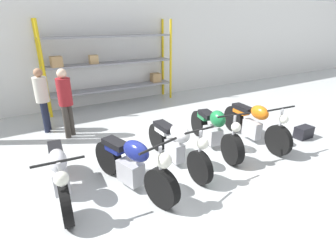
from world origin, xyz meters
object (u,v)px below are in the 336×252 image
person_browsing (65,98)px  toolbox (304,132)px  person_near_rack (42,95)px  motorcycle_silver (60,172)px  motorcycle_white (176,143)px  shelving_rack (112,64)px  motorcycle_green (214,130)px  motorcycle_orange (254,123)px  motorcycle_blue (133,165)px

person_browsing → toolbox: bearing=-166.4°
person_near_rack → toolbox: size_ratio=3.62×
motorcycle_silver → motorcycle_white: (2.09, -0.11, 0.03)m
toolbox → motorcycle_white: bearing=171.3°
shelving_rack → motorcycle_green: bearing=-80.7°
motorcycle_orange → person_browsing: bearing=-119.4°
shelving_rack → motorcycle_silver: 5.12m
motorcycle_silver → motorcycle_white: bearing=91.9°
motorcycle_blue → toolbox: 4.36m
shelving_rack → person_near_rack: shelving_rack is taller
motorcycle_white → person_browsing: (-1.47, 2.48, 0.51)m
motorcycle_blue → person_browsing: person_browsing is taller
motorcycle_green → person_browsing: (-2.58, 2.28, 0.54)m
motorcycle_green → motorcycle_orange: (0.99, -0.22, 0.04)m
motorcycle_white → motorcycle_green: 1.12m
motorcycle_white → motorcycle_blue: bearing=-74.0°
motorcycle_orange → person_browsing: 4.39m
motorcycle_blue → person_browsing: bearing=173.8°
shelving_rack → person_near_rack: (-2.29, -1.35, -0.41)m
shelving_rack → motorcycle_white: shelving_rack is taller
motorcycle_silver → motorcycle_blue: 1.14m
motorcycle_blue → motorcycle_white: bearing=90.8°
shelving_rack → motorcycle_white: bearing=-95.1°
motorcycle_white → person_near_rack: person_near_rack is taller
motorcycle_white → motorcycle_green: bearing=100.0°
motorcycle_white → person_near_rack: size_ratio=1.31×
shelving_rack → person_near_rack: 2.70m
motorcycle_silver → person_browsing: (0.62, 2.37, 0.54)m
toolbox → person_browsing: bearing=148.0°
motorcycle_orange → toolbox: bearing=73.9°
shelving_rack → motorcycle_silver: (-2.49, -4.38, -0.92)m
shelving_rack → motorcycle_silver: shelving_rack is taller
shelving_rack → motorcycle_white: size_ratio=2.01×
shelving_rack → motorcycle_blue: size_ratio=2.14×
motorcycle_orange → motorcycle_white: bearing=-85.0°
motorcycle_white → motorcycle_green: motorcycle_green is taller
motorcycle_silver → motorcycle_green: 3.20m
shelving_rack → motorcycle_green: size_ratio=2.00×
motorcycle_white → toolbox: motorcycle_white is taller
motorcycle_green → shelving_rack: bearing=-158.9°
toolbox → motorcycle_blue: bearing=177.2°
shelving_rack → motorcycle_white: 4.60m
motorcycle_blue → motorcycle_orange: bearing=79.8°
motorcycle_blue → toolbox: bearing=71.9°
motorcycle_silver → motorcycle_green: (3.20, 0.08, 0.00)m
motorcycle_blue → motorcycle_orange: size_ratio=0.93×
person_browsing → motorcycle_silver: bearing=121.0°
person_browsing → motorcycle_orange: bearing=-169.4°
person_browsing → motorcycle_green: bearing=-175.9°
motorcycle_blue → person_near_rack: (-0.86, 3.44, 0.48)m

